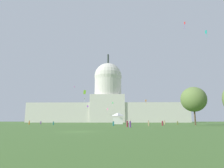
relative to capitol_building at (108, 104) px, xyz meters
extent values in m
plane|color=#42662D|center=(3.78, -161.22, -18.05)|extent=(800.00, 800.00, 0.00)
cube|color=beige|center=(-37.31, 0.00, -9.04)|extent=(74.61, 26.00, 18.02)
cube|color=beige|center=(37.31, 0.00, -9.04)|extent=(74.61, 26.00, 18.02)
cube|color=beige|center=(0.00, 0.00, -5.34)|extent=(31.77, 28.60, 25.42)
cylinder|color=beige|center=(0.00, 0.00, 17.06)|extent=(26.12, 26.12, 19.36)
sphere|color=beige|center=(0.00, 0.00, 26.74)|extent=(27.03, 27.03, 27.03)
cylinder|color=#2D3833|center=(0.00, 0.00, 45.13)|extent=(1.80, 1.80, 9.75)
cube|color=white|center=(9.53, -94.93, -16.56)|extent=(4.59, 6.52, 2.97)
pyramid|color=white|center=(9.53, -94.93, -13.43)|extent=(4.81, 6.84, 1.64)
cylinder|color=brown|center=(36.61, -118.97, -14.82)|extent=(0.51, 0.51, 6.44)
ellipsoid|color=olive|center=(36.61, -118.97, -8.94)|extent=(11.96, 11.79, 8.89)
cylinder|color=tan|center=(18.50, -130.44, -17.35)|extent=(0.47, 0.47, 1.39)
sphere|color=brown|center=(18.50, -130.44, -16.55)|extent=(0.30, 0.30, 0.23)
cylinder|color=tan|center=(28.79, -106.71, -17.31)|extent=(0.66, 0.66, 1.48)
sphere|color=#A37556|center=(28.79, -106.71, -16.45)|extent=(0.33, 0.33, 0.23)
cylinder|color=orange|center=(-26.13, -110.69, -17.30)|extent=(0.51, 0.51, 1.49)
sphere|color=#A37556|center=(-26.13, -110.69, -16.44)|extent=(0.33, 0.33, 0.24)
cylinder|color=maroon|center=(11.77, -139.81, -17.33)|extent=(0.51, 0.51, 1.44)
sphere|color=beige|center=(11.77, -139.81, -16.49)|extent=(0.31, 0.31, 0.23)
cylinder|color=#1E757A|center=(8.06, -128.63, -17.37)|extent=(0.61, 0.61, 1.36)
sphere|color=tan|center=(8.06, -128.63, -16.58)|extent=(0.30, 0.30, 0.21)
cylinder|color=maroon|center=(23.31, -127.14, -17.33)|extent=(0.63, 0.63, 1.44)
sphere|color=beige|center=(23.31, -127.14, -16.50)|extent=(0.31, 0.31, 0.23)
cylinder|color=olive|center=(32.92, -110.60, -17.40)|extent=(0.56, 0.56, 1.28)
sphere|color=#A37556|center=(32.92, -110.60, -16.65)|extent=(0.30, 0.30, 0.23)
cylinder|color=#1E757A|center=(-14.19, -117.18, -17.41)|extent=(0.49, 0.49, 1.27)
sphere|color=beige|center=(-14.19, -117.18, -16.66)|extent=(0.32, 0.32, 0.23)
cylinder|color=#703D93|center=(12.27, -143.03, -17.32)|extent=(0.55, 0.55, 1.45)
sphere|color=beige|center=(12.27, -143.03, -16.49)|extent=(0.32, 0.32, 0.23)
cylinder|color=#703D93|center=(-24.79, -102.07, -17.37)|extent=(0.60, 0.60, 1.34)
sphere|color=beige|center=(-24.79, -102.07, -16.60)|extent=(0.28, 0.28, 0.20)
cube|color=#D1339E|center=(-26.58, -29.79, 11.27)|extent=(0.66, 0.84, 0.87)
cube|color=teal|center=(39.95, -125.88, 13.58)|extent=(0.51, 0.83, 1.20)
cylinder|color=teal|center=(40.12, -125.88, 12.21)|extent=(0.08, 0.24, 1.62)
cube|color=green|center=(6.28, -64.63, -5.21)|extent=(0.73, 0.64, 0.89)
cube|color=pink|center=(2.72, -60.87, -8.93)|extent=(0.96, 0.75, 1.18)
cylinder|color=pink|center=(2.55, -60.87, -10.42)|extent=(0.19, 0.29, 1.91)
cube|color=purple|center=(-13.05, -42.95, -5.78)|extent=(1.17, 0.42, 1.45)
cylinder|color=green|center=(-12.92, -42.95, -8.04)|extent=(0.10, 0.33, 3.24)
cube|color=orange|center=(27.48, -63.94, -4.08)|extent=(0.97, 1.00, 0.49)
cube|color=orange|center=(27.48, -63.94, -3.47)|extent=(0.97, 1.00, 0.49)
cylinder|color=orange|center=(27.62, -63.94, -5.64)|extent=(0.38, 0.16, 2.71)
cube|color=white|center=(-4.41, -108.14, -7.18)|extent=(0.41, 1.11, 0.90)
cylinder|color=white|center=(-4.58, -108.14, -8.48)|extent=(0.18, 0.08, 1.76)
cube|color=#8CD133|center=(-0.86, -129.62, -7.76)|extent=(0.90, 0.49, 1.33)
cube|color=red|center=(36.31, -116.75, 21.83)|extent=(0.27, 1.09, 1.16)
cylinder|color=purple|center=(36.15, -116.75, 20.23)|extent=(0.28, 0.36, 2.17)
camera|label=1|loc=(9.37, -189.44, -16.54)|focal=31.31mm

